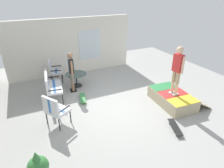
# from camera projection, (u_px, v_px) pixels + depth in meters

# --- Properties ---
(ground_plane) EXTENTS (12.00, 12.00, 0.10)m
(ground_plane) POSITION_uv_depth(u_px,v_px,m) (116.00, 108.00, 7.02)
(ground_plane) COLOR #A8A8A3
(house_facade) EXTENTS (0.23, 6.00, 2.67)m
(house_facade) POSITION_uv_depth(u_px,v_px,m) (72.00, 47.00, 9.30)
(house_facade) COLOR white
(house_facade) RESTS_ON ground_plane
(skate_ramp) EXTENTS (1.80, 1.72, 0.44)m
(skate_ramp) POSITION_uv_depth(u_px,v_px,m) (173.00, 98.00, 7.09)
(skate_ramp) COLOR tan
(skate_ramp) RESTS_ON ground_plane
(patio_bench) EXTENTS (1.31, 0.71, 1.02)m
(patio_bench) POSITION_uv_depth(u_px,v_px,m) (51.00, 84.00, 7.25)
(patio_bench) COLOR black
(patio_bench) RESTS_ON ground_plane
(patio_chair_near_house) EXTENTS (0.72, 0.66, 1.02)m
(patio_chair_near_house) POSITION_uv_depth(u_px,v_px,m) (53.00, 69.00, 8.61)
(patio_chair_near_house) COLOR black
(patio_chair_near_house) RESTS_ON ground_plane
(patio_chair_by_wall) EXTENTS (0.82, 0.79, 1.02)m
(patio_chair_by_wall) POSITION_uv_depth(u_px,v_px,m) (54.00, 109.00, 5.76)
(patio_chair_by_wall) COLOR black
(patio_chair_by_wall) RESTS_ON ground_plane
(patio_table) EXTENTS (0.90, 0.90, 0.57)m
(patio_table) POSITION_uv_depth(u_px,v_px,m) (76.00, 77.00, 8.32)
(patio_table) COLOR black
(patio_table) RESTS_ON ground_plane
(person_watching) EXTENTS (0.48, 0.27, 1.64)m
(person_watching) POSITION_uv_depth(u_px,v_px,m) (71.00, 70.00, 7.67)
(person_watching) COLOR black
(person_watching) RESTS_ON ground_plane
(person_skater) EXTENTS (0.48, 0.27, 1.73)m
(person_skater) POSITION_uv_depth(u_px,v_px,m) (177.00, 67.00, 6.47)
(person_skater) COLOR silver
(person_skater) RESTS_ON skate_ramp
(skateboard_by_bench) EXTENTS (0.82, 0.38, 0.10)m
(skateboard_by_bench) POSITION_uv_depth(u_px,v_px,m) (83.00, 98.00, 7.38)
(skateboard_by_bench) COLOR #3F8C4C
(skateboard_by_bench) RESTS_ON ground_plane
(skateboard_spare) EXTENTS (0.82, 0.48, 0.10)m
(skateboard_spare) POSITION_uv_depth(u_px,v_px,m) (175.00, 127.00, 5.82)
(skateboard_spare) COLOR black
(skateboard_spare) RESTS_ON ground_plane
(potted_plant) EXTENTS (0.44, 0.44, 0.92)m
(potted_plant) POSITION_uv_depth(u_px,v_px,m) (39.00, 168.00, 4.01)
(potted_plant) COLOR #515156
(potted_plant) RESTS_ON ground_plane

